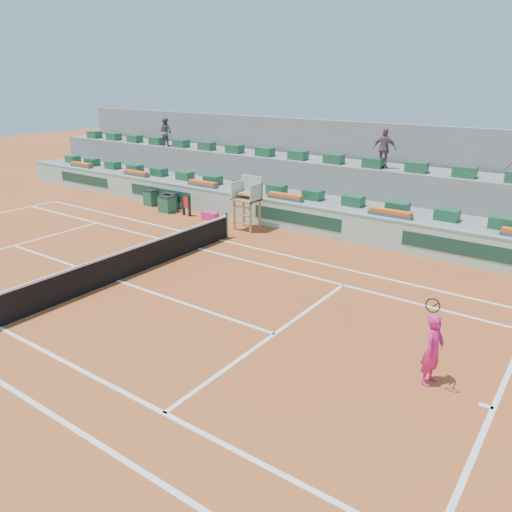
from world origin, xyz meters
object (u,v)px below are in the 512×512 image
Objects in this scene: player_bag at (210,216)px; drink_cooler_a at (167,204)px; umpire_chair at (248,196)px; tennis_player at (433,349)px.

player_bag is 2.77m from drink_cooler_a.
umpire_chair is at bearing -0.34° from drink_cooler_a.
umpire_chair reaches higher than tennis_player.
drink_cooler_a is 0.37× the size of tennis_player.
tennis_player reaches higher than drink_cooler_a.
tennis_player is (15.64, -7.36, 0.43)m from drink_cooler_a.
umpire_chair is 12.81m from tennis_player.
player_bag is at bearing 2.68° from drink_cooler_a.
tennis_player is at bearing -34.96° from umpire_chair.
umpire_chair is 2.86× the size of drink_cooler_a.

